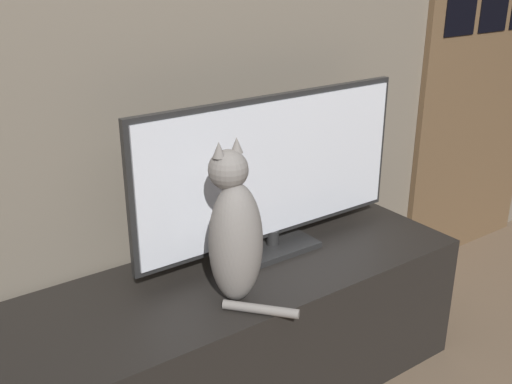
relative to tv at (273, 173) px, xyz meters
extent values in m
cube|color=#756B5B|center=(-0.20, 0.24, 0.54)|extent=(4.80, 0.05, 2.60)
cube|color=black|center=(-0.20, -0.07, -0.52)|extent=(1.60, 0.54, 0.48)
cube|color=black|center=(0.00, 0.00, -0.27)|extent=(0.30, 0.18, 0.02)
cylinder|color=black|center=(0.00, 0.00, -0.24)|extent=(0.04, 0.04, 0.05)
cube|color=black|center=(0.00, 0.00, 0.02)|extent=(1.04, 0.02, 0.49)
cube|color=white|center=(0.00, -0.01, 0.02)|extent=(1.00, 0.01, 0.46)
ellipsoid|color=gray|center=(-0.28, -0.20, -0.10)|extent=(0.18, 0.17, 0.37)
ellipsoid|color=silver|center=(-0.29, -0.15, -0.12)|extent=(0.10, 0.06, 0.21)
sphere|color=gray|center=(-0.29, -0.17, 0.12)|extent=(0.13, 0.13, 0.12)
cone|color=gray|center=(-0.32, -0.17, 0.19)|extent=(0.04, 0.04, 0.04)
cone|color=gray|center=(-0.26, -0.17, 0.19)|extent=(0.04, 0.04, 0.04)
cylinder|color=gray|center=(-0.27, -0.31, -0.27)|extent=(0.17, 0.19, 0.03)
cube|color=brown|center=(1.39, 0.20, 0.26)|extent=(0.84, 0.03, 2.05)
cube|color=black|center=(1.15, 0.18, 0.46)|extent=(0.20, 0.01, 0.22)
cube|color=black|center=(1.39, 0.18, 0.46)|extent=(0.20, 0.01, 0.22)
camera|label=1|loc=(-1.14, -1.50, 0.69)|focal=42.00mm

